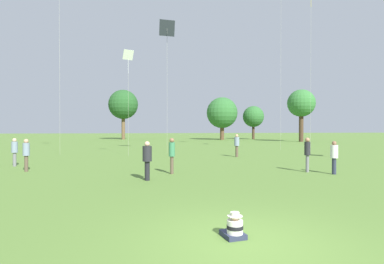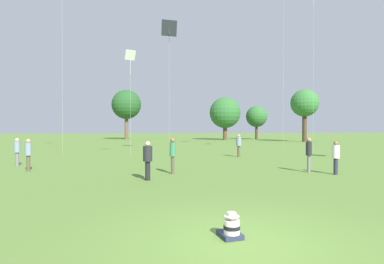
% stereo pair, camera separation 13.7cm
% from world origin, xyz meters
% --- Properties ---
extents(ground_plane, '(300.00, 300.00, 0.00)m').
position_xyz_m(ground_plane, '(0.00, 0.00, 0.00)').
color(ground_plane, '#567A33').
extents(seated_toddler, '(0.47, 0.55, 0.54)m').
position_xyz_m(seated_toddler, '(-0.13, 0.33, 0.21)').
color(seated_toddler, '#282D47').
rests_on(seated_toddler, ground).
extents(person_standing_0, '(0.48, 0.48, 1.61)m').
position_xyz_m(person_standing_0, '(7.29, 7.59, 0.96)').
color(person_standing_0, '#282D42').
rests_on(person_standing_0, ground).
extents(person_standing_1, '(0.53, 0.53, 1.67)m').
position_xyz_m(person_standing_1, '(-1.67, 7.45, 0.99)').
color(person_standing_1, black).
rests_on(person_standing_1, ground).
extents(person_standing_2, '(0.38, 0.38, 1.68)m').
position_xyz_m(person_standing_2, '(-7.73, 11.20, 1.01)').
color(person_standing_2, brown).
rests_on(person_standing_2, ground).
extents(person_standing_3, '(0.48, 0.48, 1.66)m').
position_xyz_m(person_standing_3, '(-9.20, 13.65, 0.99)').
color(person_standing_3, slate).
rests_on(person_standing_3, ground).
extents(person_standing_5, '(0.51, 0.51, 1.78)m').
position_xyz_m(person_standing_5, '(5.57, 17.08, 1.05)').
color(person_standing_5, brown).
rests_on(person_standing_5, ground).
extents(person_standing_6, '(0.43, 0.43, 1.76)m').
position_xyz_m(person_standing_6, '(-0.43, 9.10, 1.07)').
color(person_standing_6, brown).
rests_on(person_standing_6, ground).
extents(person_standing_7, '(0.41, 0.41, 1.76)m').
position_xyz_m(person_standing_7, '(6.42, 8.49, 1.08)').
color(person_standing_7, slate).
rests_on(person_standing_7, ground).
extents(kite_0, '(0.93, 0.70, 8.56)m').
position_xyz_m(kite_0, '(-2.85, 19.37, 7.90)').
color(kite_0, white).
rests_on(kite_0, ground).
extents(kite_3, '(1.43, 0.47, 12.06)m').
position_xyz_m(kite_3, '(0.53, 21.81, 11.18)').
color(kite_3, '#1E2328').
rests_on(kite_3, ground).
extents(distant_tree_0, '(4.69, 4.69, 8.99)m').
position_xyz_m(distant_tree_0, '(25.52, 41.90, 6.53)').
color(distant_tree_0, '#473323').
rests_on(distant_tree_0, ground).
extents(distant_tree_1, '(4.49, 4.49, 7.09)m').
position_xyz_m(distant_tree_1, '(22.11, 55.15, 4.81)').
color(distant_tree_1, '#473323').
rests_on(distant_tree_1, ground).
extents(distant_tree_2, '(6.21, 6.21, 8.58)m').
position_xyz_m(distant_tree_2, '(14.55, 52.90, 5.44)').
color(distant_tree_2, brown).
rests_on(distant_tree_2, ground).
extents(distant_tree_3, '(6.12, 6.12, 10.39)m').
position_xyz_m(distant_tree_3, '(-5.21, 58.80, 7.28)').
color(distant_tree_3, brown).
rests_on(distant_tree_3, ground).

